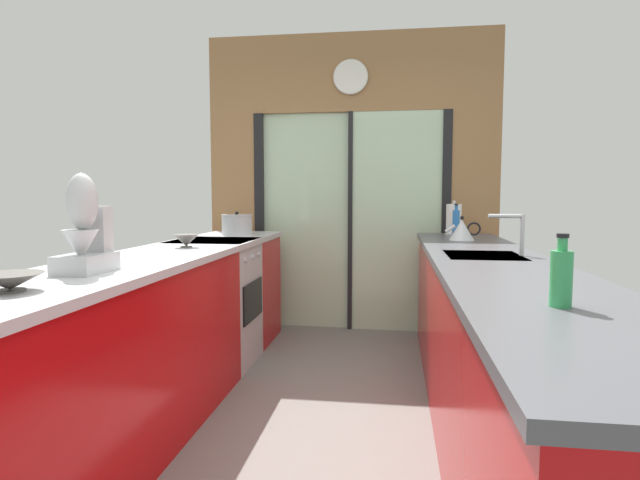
% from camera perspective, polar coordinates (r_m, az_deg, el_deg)
% --- Properties ---
extents(ground_plane, '(5.04, 7.60, 0.02)m').
position_cam_1_polar(ground_plane, '(3.25, 0.46, -17.79)').
color(ground_plane, slate).
extents(back_wall_unit, '(2.64, 0.12, 2.70)m').
position_cam_1_polar(back_wall_unit, '(4.80, 3.40, 8.28)').
color(back_wall_unit, olive).
rests_on(back_wall_unit, ground_plane).
extents(left_counter_run, '(0.62, 3.80, 0.92)m').
position_cam_1_polar(left_counter_run, '(2.93, -19.09, -10.79)').
color(left_counter_run, '#AD0C0F').
rests_on(left_counter_run, ground_plane).
extents(right_counter_run, '(0.62, 3.80, 0.92)m').
position_cam_1_polar(right_counter_run, '(2.83, 18.55, -11.38)').
color(right_counter_run, '#AD0C0F').
rests_on(right_counter_run, ground_plane).
extents(sink_faucet, '(0.19, 0.02, 0.23)m').
position_cam_1_polar(sink_faucet, '(3.00, 20.73, 1.31)').
color(sink_faucet, '#B7BABC').
rests_on(sink_faucet, right_counter_run).
extents(oven_range, '(0.60, 0.60, 0.92)m').
position_cam_1_polar(oven_range, '(3.93, -11.54, -6.76)').
color(oven_range, '#B7BABC').
rests_on(oven_range, ground_plane).
extents(mixing_bowl_near, '(0.22, 0.22, 0.06)m').
position_cam_1_polar(mixing_bowl_near, '(2.06, -30.99, -3.97)').
color(mixing_bowl_near, '#514C47').
rests_on(mixing_bowl_near, left_counter_run).
extents(mixing_bowl_far, '(0.16, 0.16, 0.08)m').
position_cam_1_polar(mixing_bowl_far, '(3.35, -14.53, -0.04)').
color(mixing_bowl_far, '#514C47').
rests_on(mixing_bowl_far, left_counter_run).
extents(stand_mixer, '(0.17, 0.27, 0.42)m').
position_cam_1_polar(stand_mixer, '(2.40, -24.44, 0.53)').
color(stand_mixer, '#B7BABC').
rests_on(stand_mixer, left_counter_run).
extents(stock_pot, '(0.25, 0.25, 0.19)m').
position_cam_1_polar(stock_pot, '(4.35, -9.13, 1.70)').
color(stock_pot, '#B7BABC').
rests_on(stock_pot, left_counter_run).
extents(kettle, '(0.26, 0.18, 0.18)m').
position_cam_1_polar(kettle, '(3.91, 15.36, 1.10)').
color(kettle, '#B7BABC').
rests_on(kettle, right_counter_run).
extents(soap_bottle_near, '(0.06, 0.06, 0.22)m').
position_cam_1_polar(soap_bottle_near, '(1.68, 25.03, -3.67)').
color(soap_bottle_near, '#339E56').
rests_on(soap_bottle_near, right_counter_run).
extents(soap_bottle_far, '(0.06, 0.06, 0.26)m').
position_cam_1_polar(soap_bottle_far, '(4.27, 14.75, 1.89)').
color(soap_bottle_far, '#286BB7').
rests_on(soap_bottle_far, right_counter_run).
extents(paper_towel_roll, '(0.14, 0.14, 0.28)m').
position_cam_1_polar(paper_towel_roll, '(4.43, 14.51, 2.20)').
color(paper_towel_roll, '#B7BABC').
rests_on(paper_towel_roll, right_counter_run).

